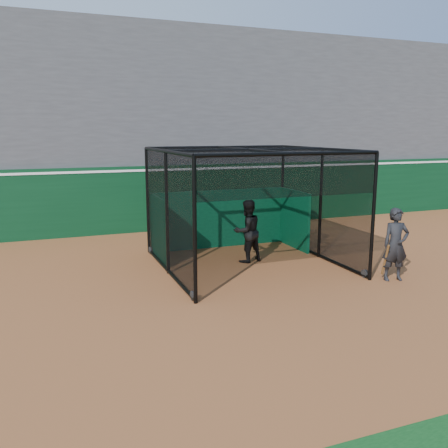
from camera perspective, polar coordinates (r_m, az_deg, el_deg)
name	(u,v)px	position (r m, az deg, el deg)	size (l,w,h in m)	color
ground	(250,300)	(10.93, 3.16, -9.18)	(120.00, 120.00, 0.00)	#97552C
outfield_wall	(161,197)	(18.50, -7.62, 3.25)	(50.00, 0.50, 2.50)	#093419
grandstand	(139,115)	(22.03, -10.19, 12.73)	(50.00, 7.85, 8.95)	#4C4C4F
batting_cage	(248,209)	(13.39, 2.95, 1.85)	(4.81, 4.97, 3.28)	black
batter	(247,231)	(13.84, 2.80, -0.85)	(0.89, 0.70, 1.84)	black
on_deck_player	(396,245)	(12.87, 19.93, -2.35)	(0.77, 0.59, 1.88)	black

